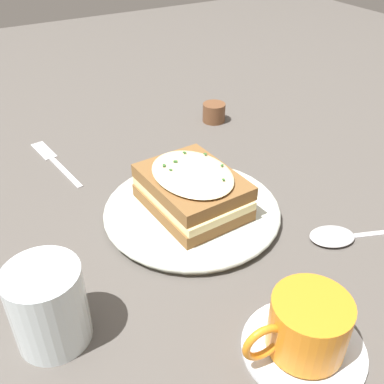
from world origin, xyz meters
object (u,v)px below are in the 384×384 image
(fork, at_px, (52,158))
(spoon, at_px, (339,236))
(water_glass, at_px, (48,306))
(sandwich, at_px, (192,190))
(teacup_with_saucer, at_px, (306,331))
(condiment_pot, at_px, (214,112))
(dinner_plate, at_px, (192,211))

(fork, xyz_separation_m, spoon, (0.28, -0.41, 0.00))
(water_glass, distance_m, spoon, 0.38)
(sandwich, height_order, fork, sandwich)
(fork, bearing_deg, spoon, -63.01)
(teacup_with_saucer, height_order, water_glass, water_glass)
(water_glass, height_order, condiment_pot, water_glass)
(water_glass, bearing_deg, teacup_with_saucer, -33.98)
(dinner_plate, height_order, sandwich, sandwich)
(spoon, bearing_deg, sandwich, 65.99)
(spoon, xyz_separation_m, condiment_pot, (0.05, 0.39, 0.01))
(water_glass, xyz_separation_m, fork, (0.10, 0.37, -0.05))
(teacup_with_saucer, bearing_deg, condiment_pot, -106.59)
(fork, bearing_deg, sandwich, -70.76)
(sandwich, xyz_separation_m, teacup_with_saucer, (-0.01, -0.26, -0.01))
(sandwich, relative_size, water_glass, 1.69)
(teacup_with_saucer, distance_m, fork, 0.53)
(sandwich, bearing_deg, water_glass, -154.66)
(fork, xyz_separation_m, condiment_pot, (0.33, -0.01, 0.02))
(teacup_with_saucer, height_order, spoon, teacup_with_saucer)
(dinner_plate, distance_m, teacup_with_saucer, 0.26)
(dinner_plate, bearing_deg, teacup_with_saucer, -93.15)
(teacup_with_saucer, bearing_deg, fork, -71.27)
(teacup_with_saucer, relative_size, spoon, 0.79)
(dinner_plate, bearing_deg, spoon, -43.84)
(dinner_plate, relative_size, water_glass, 2.71)
(teacup_with_saucer, xyz_separation_m, fork, (-0.12, 0.52, -0.03))
(water_glass, xyz_separation_m, spoon, (0.38, -0.03, -0.04))
(sandwich, xyz_separation_m, water_glass, (-0.23, -0.11, 0.00))
(condiment_pot, bearing_deg, dinner_plate, -127.83)
(dinner_plate, height_order, fork, dinner_plate)
(water_glass, distance_m, condiment_pot, 0.56)
(dinner_plate, height_order, condiment_pot, condiment_pot)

